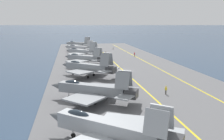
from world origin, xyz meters
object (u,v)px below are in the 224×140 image
object	(u,v)px
parked_jet_second	(108,128)
parked_jet_fifth	(84,58)
parked_jet_sixth	(82,51)
crew_blue_vest	(127,80)
crew_yellow_vest	(166,90)
crew_red_vest	(135,54)
crew_white_vest	(113,48)
parked_jet_fourth	(88,67)
parked_jet_seventh	(80,48)
parked_jet_third	(93,89)
parked_jet_eighth	(79,44)
crew_brown_vest	(106,53)

from	to	relation	value
parked_jet_second	parked_jet_fifth	world-z (taller)	parked_jet_fifth
parked_jet_second	parked_jet_sixth	size ratio (longest dim) A/B	1.06
crew_blue_vest	crew_yellow_vest	world-z (taller)	crew_yellow_vest
crew_red_vest	crew_white_vest	world-z (taller)	crew_red_vest
crew_blue_vest	parked_jet_fourth	bearing A→B (deg)	43.72
parked_jet_fifth	crew_yellow_vest	world-z (taller)	parked_jet_fifth
crew_red_vest	crew_white_vest	bearing A→B (deg)	8.88
crew_yellow_vest	parked_jet_seventh	bearing A→B (deg)	11.09
crew_red_vest	parked_jet_third	bearing A→B (deg)	157.19
parked_jet_eighth	crew_white_vest	size ratio (longest dim) A/B	9.32
parked_jet_sixth	crew_white_vest	bearing A→B (deg)	-33.19
crew_yellow_vest	crew_white_vest	world-z (taller)	crew_yellow_vest
crew_blue_vest	crew_red_vest	bearing A→B (deg)	-17.65
parked_jet_seventh	crew_white_vest	distance (m)	19.30
parked_jet_second	crew_white_vest	bearing A→B (deg)	-10.77
parked_jet_second	crew_white_vest	distance (m)	98.21
crew_red_vest	parked_jet_fifth	bearing A→B (deg)	128.21
crew_red_vest	crew_white_vest	size ratio (longest dim) A/B	1.03
parked_jet_sixth	crew_white_vest	distance (m)	31.75
parked_jet_second	crew_blue_vest	xyz separation A→B (m)	(27.43, -8.97, -1.46)
parked_jet_fourth	crew_red_vest	bearing A→B (deg)	-33.14
parked_jet_eighth	parked_jet_third	bearing A→B (deg)	179.33
parked_jet_fifth	parked_jet_eighth	bearing A→B (deg)	-0.32
parked_jet_eighth	parked_jet_second	bearing A→B (deg)	179.49
parked_jet_seventh	parked_jet_eighth	xyz separation A→B (m)	(17.68, -0.04, 0.23)
parked_jet_eighth	crew_white_vest	distance (m)	19.87
parked_jet_seventh	crew_blue_vest	distance (m)	61.41
parked_jet_eighth	parked_jet_seventh	bearing A→B (deg)	179.87
crew_red_vest	crew_yellow_vest	size ratio (longest dim) A/B	1.01
parked_jet_fifth	crew_yellow_vest	size ratio (longest dim) A/B	8.45
parked_jet_third	parked_jet_fourth	world-z (taller)	parked_jet_fourth
parked_jet_third	parked_jet_sixth	world-z (taller)	parked_jet_sixth
parked_jet_fifth	crew_brown_vest	distance (m)	25.55
parked_jet_seventh	crew_blue_vest	world-z (taller)	parked_jet_seventh
parked_jet_second	crew_yellow_vest	size ratio (longest dim) A/B	9.16
parked_jet_third	parked_jet_sixth	bearing A→B (deg)	-1.15
crew_red_vest	crew_blue_vest	size ratio (longest dim) A/B	1.05
parked_jet_fourth	parked_jet_fifth	world-z (taller)	parked_jet_fourth
crew_white_vest	crew_brown_vest	bearing A→B (deg)	161.03
parked_jet_third	parked_jet_eighth	distance (m)	89.76
crew_red_vest	crew_yellow_vest	distance (m)	52.33
parked_jet_fourth	parked_jet_second	bearing A→B (deg)	179.19
parked_jet_sixth	crew_blue_vest	xyz separation A→B (m)	(-42.51, -7.98, -1.65)
parked_jet_seventh	crew_blue_vest	xyz separation A→B (m)	(-60.86, -8.06, -1.26)
parked_jet_fourth	crew_white_vest	world-z (taller)	parked_jet_fourth
parked_jet_sixth	crew_brown_vest	distance (m)	12.01
crew_brown_vest	parked_jet_second	bearing A→B (deg)	171.55
parked_jet_second	parked_jet_seventh	bearing A→B (deg)	-0.59
parked_jet_fifth	parked_jet_eighth	world-z (taller)	parked_jet_eighth
parked_jet_seventh	parked_jet_second	bearing A→B (deg)	179.41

